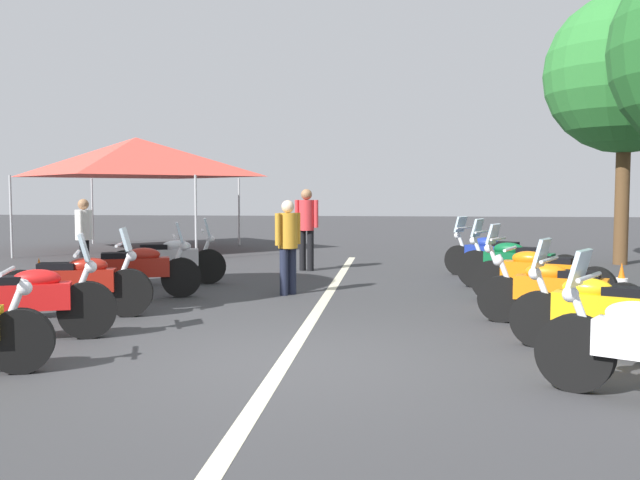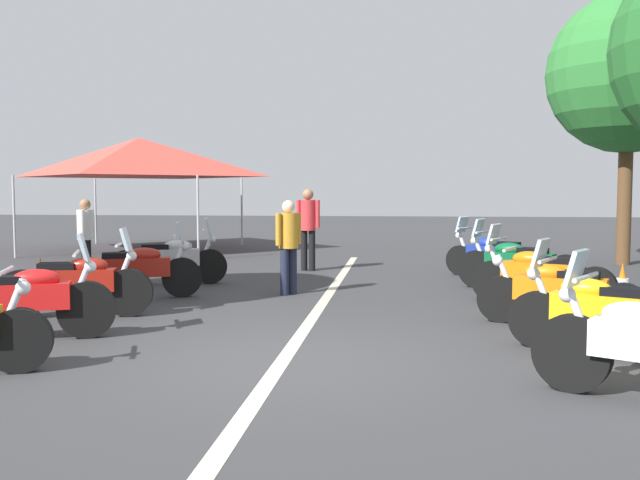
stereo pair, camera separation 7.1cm
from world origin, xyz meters
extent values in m
plane|color=#38383A|center=(0.00, 0.00, 0.00)|extent=(80.00, 80.00, 0.00)
cube|color=beige|center=(3.05, 0.00, 0.00)|extent=(16.00, 0.16, 0.01)
cylinder|color=black|center=(-0.66, 2.39, 0.31)|extent=(0.34, 0.63, 0.61)
cylinder|color=silver|center=(-0.68, 2.45, 0.61)|extent=(0.16, 0.30, 0.58)
cylinder|color=silver|center=(-0.69, 2.49, 0.97)|extent=(0.60, 0.24, 0.04)
sphere|color=silver|center=(-0.64, 2.35, 0.81)|extent=(0.14, 0.14, 0.14)
cylinder|color=black|center=(0.91, 2.45, 0.33)|extent=(0.37, 0.67, 0.67)
cube|color=red|center=(0.65, 3.12, 0.51)|extent=(0.66, 1.12, 0.30)
ellipsoid|color=red|center=(0.71, 2.95, 0.71)|extent=(0.43, 0.58, 0.22)
cylinder|color=silver|center=(0.88, 2.51, 0.63)|extent=(0.17, 0.30, 0.58)
cylinder|color=silver|center=(0.87, 2.54, 0.99)|extent=(0.59, 0.26, 0.04)
sphere|color=silver|center=(0.92, 2.40, 0.83)|extent=(0.14, 0.14, 0.14)
cube|color=silver|center=(0.90, 2.47, 1.06)|extent=(0.38, 0.24, 0.32)
cylinder|color=black|center=(2.31, 2.51, 0.33)|extent=(0.29, 0.67, 0.66)
cylinder|color=black|center=(1.99, 3.88, 0.33)|extent=(0.29, 0.67, 0.66)
cube|color=maroon|center=(2.15, 3.19, 0.51)|extent=(0.52, 1.11, 0.30)
ellipsoid|color=maroon|center=(2.19, 3.02, 0.71)|extent=(0.37, 0.57, 0.22)
cube|color=black|center=(2.10, 3.41, 0.69)|extent=(0.36, 0.53, 0.12)
cylinder|color=silver|center=(2.30, 2.57, 0.63)|extent=(0.13, 0.30, 0.58)
cylinder|color=silver|center=(2.29, 2.60, 0.99)|extent=(0.61, 0.18, 0.04)
sphere|color=silver|center=(2.32, 2.46, 0.83)|extent=(0.14, 0.14, 0.14)
cylinder|color=silver|center=(2.23, 3.64, 0.23)|extent=(0.20, 0.55, 0.08)
cube|color=silver|center=(2.30, 2.53, 1.06)|extent=(0.38, 0.20, 0.32)
cylinder|color=black|center=(4.09, 2.32, 0.32)|extent=(0.35, 0.65, 0.64)
cylinder|color=black|center=(3.57, 3.76, 0.32)|extent=(0.35, 0.65, 0.64)
cube|color=maroon|center=(3.83, 3.04, 0.50)|extent=(0.66, 1.18, 0.30)
ellipsoid|color=maroon|center=(3.89, 2.87, 0.70)|extent=(0.42, 0.58, 0.22)
cube|color=black|center=(3.75, 3.25, 0.68)|extent=(0.41, 0.54, 0.12)
cylinder|color=silver|center=(4.07, 2.38, 0.62)|extent=(0.16, 0.30, 0.58)
cylinder|color=silver|center=(4.05, 2.42, 0.98)|extent=(0.60, 0.25, 0.04)
sphere|color=silver|center=(4.10, 2.28, 0.82)|extent=(0.14, 0.14, 0.14)
cylinder|color=silver|center=(3.84, 3.53, 0.22)|extent=(0.26, 0.54, 0.08)
cube|color=silver|center=(4.08, 2.34, 1.05)|extent=(0.38, 0.24, 0.32)
cylinder|color=black|center=(5.73, 2.32, 0.32)|extent=(0.32, 0.65, 0.64)
cylinder|color=black|center=(5.29, 3.75, 0.32)|extent=(0.32, 0.65, 0.64)
cube|color=silver|center=(5.51, 3.04, 0.50)|extent=(0.60, 1.17, 0.30)
ellipsoid|color=silver|center=(5.56, 2.86, 0.70)|extent=(0.40, 0.57, 0.22)
cube|color=black|center=(5.44, 3.25, 0.68)|extent=(0.39, 0.53, 0.12)
cylinder|color=silver|center=(5.71, 2.38, 0.62)|extent=(0.15, 0.30, 0.58)
cylinder|color=silver|center=(5.70, 2.41, 0.98)|extent=(0.60, 0.22, 0.04)
sphere|color=silver|center=(5.74, 2.27, 0.82)|extent=(0.14, 0.14, 0.14)
cylinder|color=silver|center=(5.55, 3.52, 0.22)|extent=(0.24, 0.55, 0.08)
cube|color=silver|center=(5.72, 2.34, 1.05)|extent=(0.38, 0.22, 0.32)
cylinder|color=black|center=(-0.71, -2.63, 0.33)|extent=(0.46, 0.64, 0.66)
ellipsoid|color=white|center=(-0.96, -3.06, 0.71)|extent=(0.49, 0.58, 0.22)
cylinder|color=silver|center=(-0.74, -2.68, 0.63)|extent=(0.21, 0.29, 0.58)
cylinder|color=silver|center=(-0.76, -2.72, 0.99)|extent=(0.55, 0.35, 0.04)
sphere|color=silver|center=(-0.68, -2.59, 0.83)|extent=(0.14, 0.14, 0.14)
cube|color=silver|center=(-0.72, -2.65, 1.06)|extent=(0.37, 0.29, 0.32)
cylinder|color=black|center=(1.00, -2.66, 0.31)|extent=(0.41, 0.61, 0.62)
cube|color=#EAB214|center=(0.69, -3.27, 0.49)|extent=(0.72, 1.05, 0.30)
ellipsoid|color=#EAB214|center=(0.77, -3.11, 0.69)|extent=(0.47, 0.58, 0.22)
cube|color=black|center=(0.59, -3.47, 0.67)|extent=(0.45, 0.55, 0.12)
cylinder|color=silver|center=(0.97, -2.72, 0.61)|extent=(0.19, 0.29, 0.58)
cylinder|color=silver|center=(0.96, -2.75, 0.97)|extent=(0.57, 0.32, 0.04)
sphere|color=silver|center=(1.02, -2.62, 0.81)|extent=(0.14, 0.14, 0.14)
cube|color=silver|center=(0.99, -2.68, 1.04)|extent=(0.38, 0.27, 0.32)
cylinder|color=black|center=(2.46, -2.48, 0.30)|extent=(0.35, 0.61, 0.61)
cylinder|color=black|center=(1.92, -3.85, 0.30)|extent=(0.35, 0.61, 0.61)
cube|color=orange|center=(2.19, -3.16, 0.48)|extent=(0.67, 1.14, 0.30)
ellipsoid|color=orange|center=(2.26, -2.99, 0.68)|extent=(0.43, 0.58, 0.22)
cube|color=black|center=(2.11, -3.37, 0.66)|extent=(0.42, 0.54, 0.12)
cylinder|color=silver|center=(2.44, -2.53, 0.60)|extent=(0.17, 0.30, 0.58)
cylinder|color=silver|center=(2.42, -2.57, 0.96)|extent=(0.59, 0.26, 0.04)
sphere|color=silver|center=(2.48, -2.43, 0.80)|extent=(0.14, 0.14, 0.14)
cylinder|color=silver|center=(1.86, -3.51, 0.21)|extent=(0.28, 0.54, 0.08)
cylinder|color=black|center=(4.27, -2.59, 0.31)|extent=(0.42, 0.62, 0.63)
cylinder|color=black|center=(3.54, -3.95, 0.31)|extent=(0.42, 0.62, 0.63)
cube|color=orange|center=(3.91, -3.27, 0.49)|extent=(0.80, 1.17, 0.30)
ellipsoid|color=orange|center=(3.99, -3.11, 0.69)|extent=(0.47, 0.58, 0.22)
cube|color=black|center=(3.80, -3.46, 0.67)|extent=(0.45, 0.55, 0.12)
cylinder|color=silver|center=(4.24, -2.64, 0.61)|extent=(0.20, 0.29, 0.58)
cylinder|color=silver|center=(4.22, -2.68, 0.97)|extent=(0.57, 0.33, 0.04)
sphere|color=silver|center=(4.29, -2.54, 0.81)|extent=(0.14, 0.14, 0.14)
cylinder|color=silver|center=(3.53, -3.59, 0.22)|extent=(0.33, 0.52, 0.08)
cube|color=silver|center=(4.26, -2.61, 1.04)|extent=(0.37, 0.28, 0.32)
cylinder|color=black|center=(5.75, -2.52, 0.33)|extent=(0.43, 0.65, 0.66)
cylinder|color=black|center=(5.05, -3.88, 0.33)|extent=(0.43, 0.65, 0.66)
cube|color=#0C592D|center=(5.40, -3.20, 0.51)|extent=(0.78, 1.16, 0.30)
ellipsoid|color=#0C592D|center=(5.48, -3.04, 0.71)|extent=(0.47, 0.58, 0.22)
cube|color=black|center=(5.30, -3.39, 0.69)|extent=(0.45, 0.55, 0.12)
cylinder|color=silver|center=(5.72, -2.57, 0.63)|extent=(0.19, 0.29, 0.58)
cylinder|color=silver|center=(5.70, -2.61, 0.99)|extent=(0.57, 0.32, 0.04)
sphere|color=silver|center=(5.77, -2.47, 0.83)|extent=(0.14, 0.14, 0.14)
cylinder|color=silver|center=(5.03, -3.52, 0.23)|extent=(0.32, 0.53, 0.08)
cube|color=silver|center=(5.74, -2.53, 1.06)|extent=(0.38, 0.27, 0.32)
cylinder|color=black|center=(7.56, -2.39, 0.30)|extent=(0.45, 0.59, 0.61)
cylinder|color=black|center=(6.73, -3.66, 0.30)|extent=(0.45, 0.59, 0.61)
cube|color=navy|center=(7.14, -3.03, 0.48)|extent=(0.87, 1.12, 0.30)
ellipsoid|color=navy|center=(7.24, -2.88, 0.68)|extent=(0.50, 0.58, 0.22)
cube|color=black|center=(7.02, -3.21, 0.66)|extent=(0.48, 0.54, 0.12)
cylinder|color=silver|center=(7.53, -2.44, 0.60)|extent=(0.22, 0.28, 0.58)
cylinder|color=silver|center=(7.50, -2.47, 0.96)|extent=(0.54, 0.37, 0.04)
sphere|color=silver|center=(7.59, -2.35, 0.80)|extent=(0.14, 0.14, 0.14)
cylinder|color=silver|center=(6.74, -3.31, 0.21)|extent=(0.37, 0.50, 0.08)
cube|color=silver|center=(7.55, -2.41, 1.03)|extent=(0.37, 0.30, 0.32)
cube|color=orange|center=(4.11, 4.73, 0.01)|extent=(0.36, 0.36, 0.03)
cone|color=orange|center=(4.11, 4.73, 0.32)|extent=(0.26, 0.26, 0.60)
cylinder|color=white|center=(4.11, 4.73, 0.34)|extent=(0.19, 0.19, 0.07)
cube|color=orange|center=(4.30, -4.55, 0.01)|extent=(0.36, 0.36, 0.03)
cone|color=orange|center=(4.30, -4.55, 0.32)|extent=(0.26, 0.26, 0.60)
cylinder|color=white|center=(4.30, -4.55, 0.34)|extent=(0.19, 0.19, 0.07)
cylinder|color=#1E2338|center=(4.46, 0.71, 0.38)|extent=(0.14, 0.14, 0.77)
cylinder|color=#1E2338|center=(4.60, 0.60, 0.38)|extent=(0.14, 0.14, 0.77)
cylinder|color=orange|center=(4.53, 0.65, 1.06)|extent=(0.32, 0.32, 0.58)
cylinder|color=orange|center=(4.36, 0.79, 1.09)|extent=(0.09, 0.09, 0.52)
cylinder|color=orange|center=(4.70, 0.52, 1.09)|extent=(0.09, 0.09, 0.52)
sphere|color=beige|center=(4.53, 0.65, 1.45)|extent=(0.21, 0.21, 0.21)
cylinder|color=black|center=(5.98, 4.84, 0.38)|extent=(0.14, 0.14, 0.77)
cylinder|color=black|center=(6.16, 4.87, 0.38)|extent=(0.14, 0.14, 0.77)
cylinder|color=silver|center=(6.07, 4.85, 1.06)|extent=(0.32, 0.32, 0.58)
cylinder|color=silver|center=(5.85, 4.81, 1.09)|extent=(0.09, 0.09, 0.52)
cylinder|color=silver|center=(6.28, 4.89, 1.09)|extent=(0.09, 0.09, 0.52)
sphere|color=#9E704C|center=(6.07, 4.85, 1.45)|extent=(0.21, 0.21, 0.21)
cylinder|color=black|center=(8.00, 0.70, 0.43)|extent=(0.14, 0.14, 0.86)
cylinder|color=black|center=(8.04, 0.88, 0.43)|extent=(0.14, 0.14, 0.86)
cylinder|color=red|center=(8.02, 0.79, 1.19)|extent=(0.32, 0.32, 0.65)
cylinder|color=red|center=(7.96, 0.58, 1.22)|extent=(0.09, 0.09, 0.58)
cylinder|color=red|center=(8.07, 1.00, 1.22)|extent=(0.09, 0.09, 0.58)
sphere|color=#9E704C|center=(8.02, 0.79, 1.63)|extent=(0.23, 0.23, 0.23)
cylinder|color=brown|center=(10.05, -6.29, 1.55)|extent=(0.32, 0.32, 3.11)
sphere|color=#2D7A33|center=(10.05, -6.29, 4.38)|extent=(3.64, 3.64, 3.64)
pyramid|color=#E54C3F|center=(12.37, 6.17, 2.65)|extent=(5.33, 5.33, 1.10)
cylinder|color=#B2B2B7|center=(14.77, 8.57, 1.05)|extent=(0.06, 0.06, 2.10)
cylinder|color=#B2B2B7|center=(14.77, 3.78, 1.05)|extent=(0.06, 0.06, 2.10)
cylinder|color=#B2B2B7|center=(9.97, 8.57, 1.05)|extent=(0.06, 0.06, 2.10)
cylinder|color=#B2B2B7|center=(9.97, 3.78, 1.05)|extent=(0.06, 0.06, 2.10)
camera|label=1|loc=(-6.82, -1.10, 1.72)|focal=39.43mm
camera|label=2|loc=(-6.82, -1.17, 1.72)|focal=39.43mm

